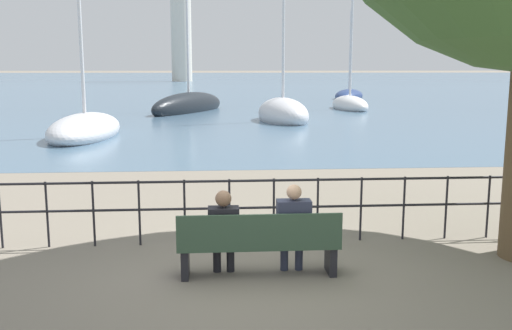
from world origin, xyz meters
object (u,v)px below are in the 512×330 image
at_px(sailboat_2, 189,106).
at_px(sailboat_3, 349,96).
at_px(seated_person_right, 293,225).
at_px(sailboat_5, 283,114).
at_px(sailboat_4, 85,129).
at_px(park_bench, 259,245).
at_px(seated_person_left, 224,228).
at_px(harbor_lighthouse, 181,22).
at_px(sailboat_1, 350,105).

relative_size(sailboat_2, sailboat_3, 1.24).
xyz_separation_m(seated_person_right, sailboat_5, (2.52, 22.27, -0.30)).
bearing_deg(seated_person_right, sailboat_4, 111.34).
bearing_deg(park_bench, sailboat_3, 75.17).
bearing_deg(sailboat_2, sailboat_4, -80.69).
relative_size(seated_person_left, sailboat_3, 0.15).
bearing_deg(seated_person_left, sailboat_2, 93.38).
xyz_separation_m(sailboat_4, harbor_lighthouse, (-1.26, 95.29, 11.54)).
relative_size(park_bench, seated_person_left, 1.84).
bearing_deg(sailboat_3, sailboat_5, -87.52).
height_order(park_bench, seated_person_left, seated_person_left).
relative_size(sailboat_2, sailboat_4, 0.89).
distance_m(sailboat_4, harbor_lighthouse, 95.99).
relative_size(park_bench, sailboat_5, 0.24).
bearing_deg(seated_person_left, park_bench, -9.87).
distance_m(sailboat_1, sailboat_2, 10.84).
bearing_deg(sailboat_3, park_bench, -80.54).
distance_m(seated_person_right, sailboat_1, 31.68).
xyz_separation_m(park_bench, sailboat_4, (-5.85, 16.25, -0.12)).
bearing_deg(sailboat_4, seated_person_left, -69.43).
xyz_separation_m(seated_person_left, seated_person_right, (0.95, -0.00, 0.03)).
height_order(sailboat_4, sailboat_5, sailboat_4).
relative_size(seated_person_right, harbor_lighthouse, 0.05).
bearing_deg(harbor_lighthouse, sailboat_5, -83.54).
xyz_separation_m(seated_person_left, sailboat_2, (-1.73, 29.34, -0.27)).
distance_m(seated_person_right, sailboat_5, 22.41).
bearing_deg(sailboat_5, seated_person_right, -104.78).
bearing_deg(seated_person_left, sailboat_5, 81.14).
xyz_separation_m(sailboat_5, harbor_lighthouse, (-10.11, 89.19, 11.48)).
relative_size(park_bench, sailboat_4, 0.19).
height_order(seated_person_left, sailboat_2, sailboat_2).
bearing_deg(sailboat_4, sailboat_5, 36.76).
distance_m(sailboat_3, harbor_lighthouse, 71.14).
height_order(seated_person_left, sailboat_1, sailboat_1).
relative_size(seated_person_right, sailboat_4, 0.11).
xyz_separation_m(sailboat_1, sailboat_3, (3.07, 13.18, -0.04)).
bearing_deg(sailboat_1, seated_person_left, -110.83).
height_order(sailboat_2, sailboat_3, sailboat_2).
relative_size(seated_person_right, sailboat_2, 0.12).
bearing_deg(seated_person_right, park_bench, -170.59).
relative_size(seated_person_left, seated_person_right, 0.95).
xyz_separation_m(seated_person_right, harbor_lighthouse, (-7.58, 111.46, 11.18)).
distance_m(sailboat_2, sailboat_3, 20.01).
xyz_separation_m(seated_person_right, sailboat_4, (-6.32, 16.17, -0.36)).
xyz_separation_m(seated_person_left, sailboat_4, (-5.37, 16.17, -0.33)).
height_order(seated_person_right, harbor_lighthouse, harbor_lighthouse).
bearing_deg(harbor_lighthouse, sailboat_3, -74.52).
height_order(park_bench, sailboat_5, sailboat_5).
bearing_deg(sailboat_5, park_bench, -105.96).
bearing_deg(seated_person_right, seated_person_left, 179.77).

